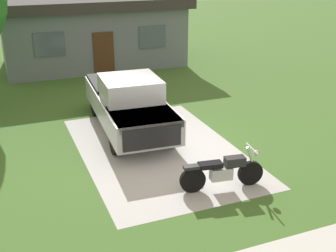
# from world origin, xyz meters

# --- Properties ---
(ground_plane) EXTENTS (80.00, 80.00, 0.00)m
(ground_plane) POSITION_xyz_m (0.00, 0.00, 0.00)
(ground_plane) COLOR #446C2D
(driveway_pad) EXTENTS (4.56, 7.00, 0.01)m
(driveway_pad) POSITION_xyz_m (0.00, 0.00, 0.00)
(driveway_pad) COLOR silver
(driveway_pad) RESTS_ON ground
(motorcycle) EXTENTS (2.21, 0.70, 1.09)m
(motorcycle) POSITION_xyz_m (0.69, -2.76, 0.47)
(motorcycle) COLOR black
(motorcycle) RESTS_ON ground
(pickup_truck) EXTENTS (2.32, 5.73, 1.90)m
(pickup_truck) POSITION_xyz_m (-0.32, 2.04, 0.95)
(pickup_truck) COLOR black
(pickup_truck) RESTS_ON ground
(neighbor_house) EXTENTS (9.60, 5.60, 3.50)m
(neighbor_house) POSITION_xyz_m (0.66, 11.67, 1.79)
(neighbor_house) COLOR slate
(neighbor_house) RESTS_ON ground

